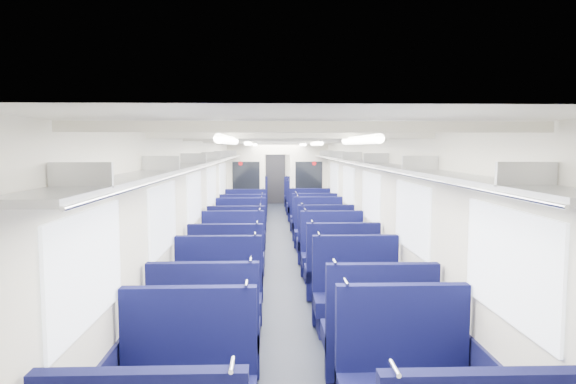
% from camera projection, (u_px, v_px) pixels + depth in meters
% --- Properties ---
extents(floor, '(2.80, 18.00, 0.01)m').
position_uv_depth(floor, '(280.00, 249.00, 10.91)').
color(floor, black).
rests_on(floor, ground).
extents(ceiling, '(2.80, 18.00, 0.01)m').
position_uv_depth(ceiling, '(280.00, 140.00, 10.70)').
color(ceiling, white).
rests_on(ceiling, wall_left).
extents(wall_left, '(0.02, 18.00, 2.35)m').
position_uv_depth(wall_left, '(214.00, 196.00, 10.75)').
color(wall_left, beige).
rests_on(wall_left, floor).
extents(dado_left, '(0.03, 17.90, 0.70)m').
position_uv_depth(dado_left, '(215.00, 234.00, 10.83)').
color(dado_left, '#101135').
rests_on(dado_left, floor).
extents(wall_right, '(0.02, 18.00, 2.35)m').
position_uv_depth(wall_right, '(345.00, 195.00, 10.85)').
color(wall_right, beige).
rests_on(wall_right, floor).
extents(dado_right, '(0.03, 17.90, 0.70)m').
position_uv_depth(dado_right, '(344.00, 233.00, 10.92)').
color(dado_right, '#101135').
rests_on(dado_right, floor).
extents(wall_far, '(2.80, 0.02, 2.35)m').
position_uv_depth(wall_far, '(275.00, 174.00, 19.76)').
color(wall_far, beige).
rests_on(wall_far, floor).
extents(luggage_rack_left, '(0.36, 17.40, 0.18)m').
position_uv_depth(luggage_rack_left, '(222.00, 158.00, 10.69)').
color(luggage_rack_left, '#B2B5BA').
rests_on(luggage_rack_left, wall_left).
extents(luggage_rack_right, '(0.36, 17.40, 0.18)m').
position_uv_depth(luggage_rack_right, '(337.00, 158.00, 10.78)').
color(luggage_rack_right, '#B2B5BA').
rests_on(luggage_rack_right, wall_right).
extents(windows, '(2.78, 15.60, 0.75)m').
position_uv_depth(windows, '(280.00, 185.00, 10.33)').
color(windows, white).
rests_on(windows, wall_left).
extents(ceiling_fittings, '(2.70, 16.06, 0.11)m').
position_uv_depth(ceiling_fittings, '(280.00, 143.00, 10.45)').
color(ceiling_fittings, silver).
rests_on(ceiling_fittings, ceiling).
extents(end_door, '(0.75, 0.06, 2.00)m').
position_uv_depth(end_door, '(275.00, 178.00, 19.72)').
color(end_door, black).
rests_on(end_door, floor).
extents(bulkhead, '(2.80, 0.10, 2.35)m').
position_uv_depth(bulkhead, '(278.00, 182.00, 14.16)').
color(bulkhead, silver).
rests_on(bulkhead, floor).
extents(seat_4, '(1.05, 0.58, 1.17)m').
position_uv_depth(seat_4, '(206.00, 338.00, 4.90)').
color(seat_4, '#0D0F40').
rests_on(seat_4, floor).
extents(seat_5, '(1.05, 0.58, 1.17)m').
position_uv_depth(seat_5, '(378.00, 339.00, 4.86)').
color(seat_5, '#0D0F40').
rests_on(seat_5, floor).
extents(seat_6, '(1.05, 0.58, 1.17)m').
position_uv_depth(seat_6, '(218.00, 302.00, 6.02)').
color(seat_6, '#0D0F40').
rests_on(seat_6, floor).
extents(seat_7, '(1.05, 0.58, 1.17)m').
position_uv_depth(seat_7, '(357.00, 301.00, 6.06)').
color(seat_7, '#0D0F40').
rests_on(seat_7, floor).
extents(seat_8, '(1.05, 0.58, 1.17)m').
position_uv_depth(seat_8, '(227.00, 276.00, 7.24)').
color(seat_8, '#0D0F40').
rests_on(seat_8, floor).
extents(seat_9, '(1.05, 0.58, 1.17)m').
position_uv_depth(seat_9, '(341.00, 274.00, 7.35)').
color(seat_9, '#0D0F40').
rests_on(seat_9, floor).
extents(seat_10, '(1.05, 0.58, 1.17)m').
position_uv_depth(seat_10, '(233.00, 258.00, 8.40)').
color(seat_10, '#0D0F40').
rests_on(seat_10, floor).
extents(seat_11, '(1.05, 0.58, 1.17)m').
position_uv_depth(seat_11, '(333.00, 258.00, 8.40)').
color(seat_11, '#0D0F40').
rests_on(seat_11, floor).
extents(seat_12, '(1.05, 0.58, 1.17)m').
position_uv_depth(seat_12, '(237.00, 247.00, 9.40)').
color(seat_12, '#0D0F40').
rests_on(seat_12, floor).
extents(seat_13, '(1.05, 0.58, 1.17)m').
position_uv_depth(seat_13, '(325.00, 245.00, 9.58)').
color(seat_13, '#0D0F40').
rests_on(seat_13, floor).
extents(seat_14, '(1.05, 0.58, 1.17)m').
position_uv_depth(seat_14, '(240.00, 236.00, 10.57)').
color(seat_14, '#0D0F40').
rests_on(seat_14, floor).
extents(seat_15, '(1.05, 0.58, 1.17)m').
position_uv_depth(seat_15, '(319.00, 234.00, 10.80)').
color(seat_15, '#0D0F40').
rests_on(seat_15, floor).
extents(seat_16, '(1.05, 0.58, 1.17)m').
position_uv_depth(seat_16, '(243.00, 227.00, 11.69)').
color(seat_16, '#0D0F40').
rests_on(seat_16, floor).
extents(seat_17, '(1.05, 0.58, 1.17)m').
position_uv_depth(seat_17, '(314.00, 225.00, 11.93)').
color(seat_17, '#0D0F40').
rests_on(seat_17, floor).
extents(seat_18, '(1.05, 0.58, 1.17)m').
position_uv_depth(seat_18, '(246.00, 220.00, 12.80)').
color(seat_18, '#0D0F40').
rests_on(seat_18, floor).
extents(seat_19, '(1.05, 0.58, 1.17)m').
position_uv_depth(seat_19, '(310.00, 219.00, 13.04)').
color(seat_19, '#0D0F40').
rests_on(seat_19, floor).
extents(seat_20, '(1.05, 0.58, 1.17)m').
position_uv_depth(seat_20, '(249.00, 210.00, 14.91)').
color(seat_20, '#0D0F40').
rests_on(seat_20, floor).
extents(seat_21, '(1.05, 0.58, 1.17)m').
position_uv_depth(seat_21, '(305.00, 209.00, 15.03)').
color(seat_21, '#0D0F40').
rests_on(seat_21, floor).
extents(seat_22, '(1.05, 0.58, 1.17)m').
position_uv_depth(seat_22, '(251.00, 205.00, 16.08)').
color(seat_22, '#0D0F40').
rests_on(seat_22, floor).
extents(seat_23, '(1.05, 0.58, 1.17)m').
position_uv_depth(seat_23, '(303.00, 205.00, 16.11)').
color(seat_23, '#0D0F40').
rests_on(seat_23, floor).
extents(seat_24, '(1.05, 0.58, 1.17)m').
position_uv_depth(seat_24, '(252.00, 201.00, 17.22)').
color(seat_24, '#0D0F40').
rests_on(seat_24, floor).
extents(seat_25, '(1.05, 0.58, 1.17)m').
position_uv_depth(seat_25, '(300.00, 201.00, 17.37)').
color(seat_25, '#0D0F40').
rests_on(seat_25, floor).
extents(seat_26, '(1.05, 0.58, 1.17)m').
position_uv_depth(seat_26, '(253.00, 198.00, 18.36)').
color(seat_26, '#0D0F40').
rests_on(seat_26, floor).
extents(seat_27, '(1.05, 0.58, 1.17)m').
position_uv_depth(seat_27, '(299.00, 198.00, 18.42)').
color(seat_27, '#0D0F40').
rests_on(seat_27, floor).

